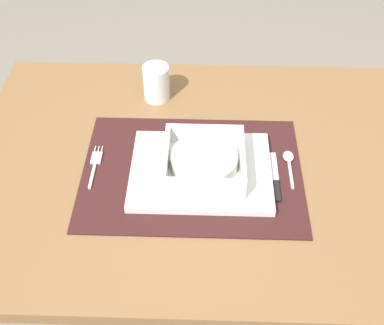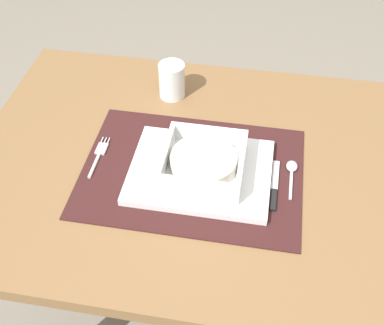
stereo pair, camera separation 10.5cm
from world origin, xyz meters
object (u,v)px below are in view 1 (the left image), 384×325
spoon (289,160)px  porridge_bowl (204,162)px  dining_table (196,194)px  bread_knife (266,178)px  drinking_glass (156,84)px  fork (95,163)px  butter_knife (276,179)px

spoon → porridge_bowl: bearing=-170.9°
dining_table → bread_knife: size_ratio=7.15×
bread_knife → drinking_glass: size_ratio=1.58×
porridge_bowl → spoon: porridge_bowl is taller
dining_table → porridge_bowl: size_ratio=6.04×
fork → porridge_bowl: bearing=-6.0°
bread_knife → drinking_glass: bearing=134.1°
porridge_bowl → drinking_glass: bearing=114.4°
spoon → bread_knife: (-0.05, -0.05, -0.00)m
porridge_bowl → fork: (-0.23, 0.02, -0.04)m
dining_table → drinking_glass: drinking_glass is taller
drinking_glass → dining_table: bearing=-65.4°
porridge_bowl → butter_knife: (0.15, -0.01, -0.03)m
butter_knife → porridge_bowl: bearing=179.2°
dining_table → porridge_bowl: bearing=-66.7°
fork → spoon: spoon is taller
porridge_bowl → bread_knife: (0.13, -0.01, -0.03)m
butter_knife → bread_knife: same height
dining_table → spoon: bearing=1.3°
fork → butter_knife: size_ratio=0.91×
spoon → butter_knife: size_ratio=0.77×
dining_table → butter_knife: bearing=-17.2°
porridge_bowl → fork: porridge_bowl is taller
fork → bread_knife: (0.36, -0.03, 0.00)m
dining_table → butter_knife: butter_knife is taller
drinking_glass → fork: bearing=-115.4°
dining_table → butter_knife: size_ratio=7.20×
fork → drinking_glass: drinking_glass is taller
spoon → butter_knife: bearing=-124.9°
porridge_bowl → bread_knife: size_ratio=1.18×
porridge_bowl → drinking_glass: (-0.12, 0.26, -0.00)m
fork → bread_knife: 0.37m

